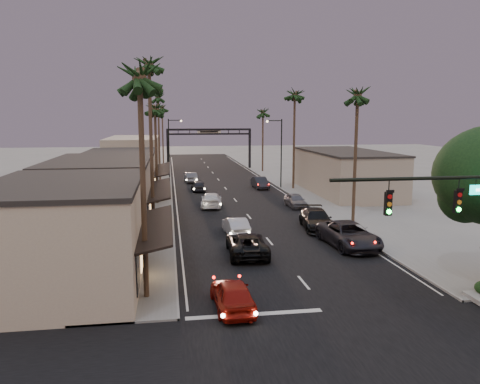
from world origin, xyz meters
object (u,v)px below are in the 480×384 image
object	(u,v)px
palm_lc	(155,105)
oncoming_pickup	(247,244)
palm_rc	(263,110)
streetlight_left	(171,143)
oncoming_silver	(236,226)
palm_la	(139,69)
arch	(209,138)
palm_lb	(149,60)
traffic_signal	(471,212)
palm_ld	(158,95)
curbside_black	(316,219)
palm_far	(162,106)
oncoming_red	(232,294)
curbside_near	(349,235)
streetlight_right	(279,148)
palm_rb	(295,92)
palm_ra	(358,90)

from	to	relation	value
palm_lc	oncoming_pickup	world-z (taller)	palm_lc
palm_lc	palm_rc	size ratio (longest dim) A/B	1.00
streetlight_left	oncoming_silver	xyz separation A→B (m)	(4.70, -36.69, -4.62)
palm_la	arch	bearing A→B (deg)	81.97
palm_lb	oncoming_pickup	world-z (taller)	palm_lb
traffic_signal	streetlight_left	xyz separation A→B (m)	(-12.61, 54.00, 0.25)
palm_rc	oncoming_pickup	xyz separation A→B (m)	(-10.86, -48.19, -9.70)
oncoming_pickup	palm_ld	bearing A→B (deg)	-78.01
oncoming_pickup	oncoming_silver	bearing A→B (deg)	-87.62
oncoming_silver	curbside_black	bearing A→B (deg)	-175.97
palm_rc	palm_far	distance (m)	21.97
palm_far	curbside_black	bearing A→B (deg)	-76.90
streetlight_left	palm_lc	distance (m)	22.65
palm_lb	oncoming_red	distance (m)	20.05
curbside_near	traffic_signal	bearing A→B (deg)	-92.52
streetlight_right	oncoming_pickup	world-z (taller)	streetlight_right
palm_la	curbside_black	xyz separation A→B (m)	(13.28, 13.24, -10.63)
palm_ld	palm_rb	size ratio (longest dim) A/B	1.00
palm_rb	palm_far	bearing A→B (deg)	116.43
arch	oncoming_red	size ratio (longest dim) A/B	3.46
streetlight_left	curbside_black	world-z (taller)	streetlight_left
oncoming_red	curbside_black	world-z (taller)	curbside_black
traffic_signal	arch	distance (m)	66.24
palm_lc	curbside_near	world-z (taller)	palm_lc
palm_rc	curbside_near	size ratio (longest dim) A/B	1.94
streetlight_right	palm_la	distance (m)	39.68
palm_lb	palm_ld	xyz separation A→B (m)	(0.00, 33.00, -0.97)
palm_far	palm_ra	bearing A→B (deg)	-72.62
oncoming_red	arch	bearing A→B (deg)	-96.44
traffic_signal	curbside_black	distance (m)	18.76
palm_rb	palm_rc	bearing A→B (deg)	90.00
palm_ra	palm_la	bearing A→B (deg)	-138.91
streetlight_left	palm_far	size ratio (longest dim) A/B	0.68
traffic_signal	palm_lc	xyz separation A→B (m)	(-14.29, 32.00, 5.39)
palm_rb	oncoming_pickup	size ratio (longest dim) A/B	2.58
palm_lb	oncoming_red	xyz separation A→B (m)	(4.16, -15.00, -12.64)
curbside_near	palm_ld	bearing A→B (deg)	105.68
curbside_near	palm_la	bearing A→B (deg)	-155.18
palm_ra	palm_ld	bearing A→B (deg)	119.02
palm_la	oncoming_pickup	bearing A→B (deg)	47.01
arch	streetlight_left	world-z (taller)	streetlight_left
oncoming_pickup	curbside_near	bearing A→B (deg)	-170.18
palm_ra	palm_far	bearing A→B (deg)	107.38
streetlight_left	palm_far	distance (m)	20.96
oncoming_red	curbside_near	world-z (taller)	curbside_near
palm_rc	arch	bearing A→B (deg)	145.11
oncoming_pickup	curbside_near	distance (m)	7.61
oncoming_silver	streetlight_left	bearing A→B (deg)	-86.36
streetlight_left	palm_ra	size ratio (longest dim) A/B	0.68
traffic_signal	streetlight_right	size ratio (longest dim) A/B	0.95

